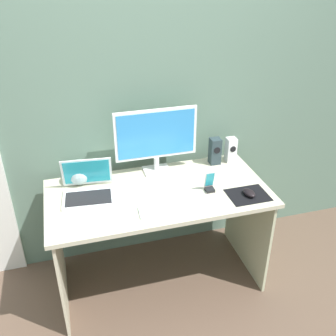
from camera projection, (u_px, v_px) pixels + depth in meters
name	position (u px, v px, depth m)	size (l,w,h in m)	color
ground_plane	(159.00, 277.00, 2.83)	(8.00, 8.00, 0.00)	brown
wall_back	(141.00, 94.00, 2.57)	(6.00, 0.04, 2.50)	slate
desk	(159.00, 212.00, 2.54)	(1.40, 0.69, 0.74)	beige
monitor	(156.00, 137.00, 2.57)	(0.56, 0.14, 0.45)	white
speaker_right	(231.00, 150.00, 2.78)	(0.07, 0.07, 0.18)	white
speaker_near_monitor	(215.00, 151.00, 2.74)	(0.07, 0.08, 0.19)	#28373D
laptop	(88.00, 189.00, 2.40)	(0.34, 0.30, 0.22)	white
fishbowl	(79.00, 172.00, 2.52)	(0.17, 0.17, 0.17)	silver
keyboard_external	(172.00, 209.00, 2.29)	(0.39, 0.12, 0.01)	white
mousepad	(248.00, 195.00, 2.42)	(0.25, 0.20, 0.00)	black
mouse	(249.00, 193.00, 2.41)	(0.06, 0.10, 0.04)	black
phone_in_dock	(210.00, 184.00, 2.45)	(0.06, 0.06, 0.14)	black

